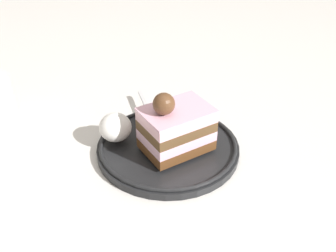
% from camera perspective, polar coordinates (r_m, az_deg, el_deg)
% --- Properties ---
extents(ground_plane, '(2.40, 2.40, 0.00)m').
position_cam_1_polar(ground_plane, '(0.63, 0.58, -1.63)').
color(ground_plane, silver).
extents(dessert_plate, '(0.22, 0.22, 0.02)m').
position_cam_1_polar(dessert_plate, '(0.60, 0.00, -3.02)').
color(dessert_plate, black).
rests_on(dessert_plate, ground_plane).
extents(cake_slice, '(0.09, 0.11, 0.10)m').
position_cam_1_polar(cake_slice, '(0.56, 1.14, -0.23)').
color(cake_slice, brown).
rests_on(cake_slice, dessert_plate).
extents(whipped_cream_dollop, '(0.05, 0.05, 0.04)m').
position_cam_1_polar(whipped_cream_dollop, '(0.59, -7.65, -0.19)').
color(whipped_cream_dollop, white).
rests_on(whipped_cream_dollop, dessert_plate).
extents(fork, '(0.11, 0.06, 0.00)m').
position_cam_1_polar(fork, '(0.67, -2.94, 2.40)').
color(fork, silver).
rests_on(fork, dessert_plate).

